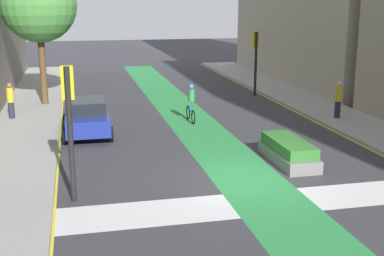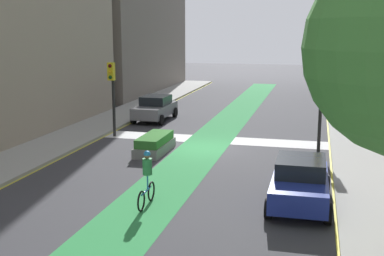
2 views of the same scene
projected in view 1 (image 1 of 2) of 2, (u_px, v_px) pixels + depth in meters
ground_plane at (243, 180)px, 16.90m from camera, size 120.00×120.00×0.00m
bike_lane_paint at (248, 179)px, 16.94m from camera, size 2.40×60.00×0.01m
crosswalk_band at (265, 203)px, 15.01m from camera, size 12.00×1.80×0.01m
sidewalk_left at (2, 197)px, 15.27m from camera, size 3.00×60.00×0.15m
curb_stripe_left at (54, 195)px, 15.61m from camera, size 0.16×60.00×0.01m
traffic_signal_near_left at (69, 107)px, 14.60m from camera, size 0.35×0.52×3.95m
traffic_signal_far_right at (255, 51)px, 31.09m from camera, size 0.35×0.52×3.86m
car_blue_left_far at (86, 117)px, 22.38m from camera, size 2.04×4.21×1.57m
cyclist_in_lane at (191, 102)px, 24.61m from camera, size 0.32×1.73×1.86m
pedestrian_sidewalk_right_a at (338, 99)px, 24.85m from camera, size 0.34×0.34×1.78m
pedestrian_sidewalk_left_a at (11, 100)px, 24.74m from camera, size 0.34×0.34×1.73m
street_tree_near at (38, 5)px, 27.13m from camera, size 3.99×3.99×7.31m
median_planter at (288, 152)px, 18.62m from camera, size 1.20×3.10×0.85m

